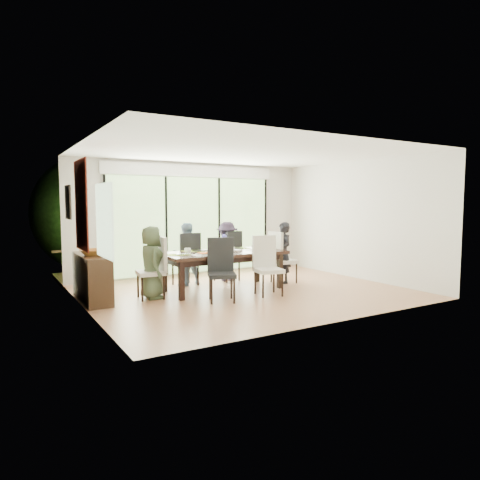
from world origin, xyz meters
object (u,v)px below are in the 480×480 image
chair_near_right (269,266)px  sideboard (92,278)px  person_far_left (186,254)px  chair_far_left (185,259)px  vase (224,248)px  chair_far_right (227,256)px  laptop (186,254)px  chair_right_end (284,257)px  cup_b (232,249)px  person_left_end (151,262)px  person_far_right (227,251)px  cup_c (254,247)px  chair_near_left (222,270)px  person_right_end (283,253)px  table_top (223,253)px  cup_a (188,251)px  bowl (92,252)px  chair_left_end (151,268)px

chair_near_right → sideboard: (-2.95, 1.24, -0.15)m
person_far_left → chair_far_left: bearing=-98.1°
chair_far_left → vase: (0.50, -0.80, 0.27)m
chair_far_right → vase: 0.98m
laptop → chair_far_left: bearing=59.9°
chair_right_end → cup_b: chair_right_end is taller
person_left_end → vase: size_ratio=10.75×
chair_near_right → person_far_right: size_ratio=0.85×
laptop → cup_c: bearing=-0.3°
chair_near_left → cup_b: size_ratio=11.00×
person_right_end → laptop: (-2.33, -0.10, 0.12)m
table_top → chair_right_end: chair_right_end is taller
person_far_left → cup_a: bearing=61.7°
chair_far_right → laptop: chair_far_right is taller
chair_near_right → chair_near_left: bearing=-168.9°
cup_b → person_far_right: bearing=66.7°
chair_right_end → vase: bearing=88.1°
cup_a → chair_near_right: bearing=-40.4°
person_far_right → vase: size_ratio=10.75×
laptop → cup_b: bearing=-7.2°
chair_near_right → laptop: size_ratio=3.33×
chair_far_right → cup_a: bearing=12.9°
sideboard → bowl: bowl is taller
chair_right_end → person_right_end: (-0.02, 0.00, 0.10)m
person_far_left → cup_c: (1.25, -0.73, 0.16)m
person_left_end → person_far_right: bearing=-61.5°
person_far_right → laptop: 1.69m
chair_near_right → sideboard: 3.21m
chair_near_right → chair_right_end: bearing=52.1°
person_left_end → table_top: bearing=-83.8°
table_top → bowl: bowl is taller
chair_far_left → sideboard: chair_far_left is taller
laptop → cup_b: cup_b is taller
person_far_right → chair_far_left: bearing=9.5°
table_top → person_far_left: person_far_left is taller
person_far_left → sideboard: bearing=4.9°
chair_left_end → sideboard: (-0.95, 0.37, -0.15)m
cup_c → sideboard: bearing=175.3°
table_top → bowl: bearing=173.8°
chair_right_end → chair_far_right: 1.27m
person_left_end → laptop: (0.63, -0.10, 0.12)m
chair_near_left → cup_c: chair_near_left is taller
person_far_right → sideboard: (-3.00, -0.46, -0.25)m
bowl → laptop: bearing=-12.8°
chair_far_left → sideboard: 2.07m
table_top → chair_right_end: bearing=0.0°
person_far_left → cup_b: person_far_left is taller
cup_b → person_far_left: bearing=122.8°
chair_right_end → person_far_right: (-0.95, 0.83, 0.10)m
table_top → sideboard: bearing=171.5°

